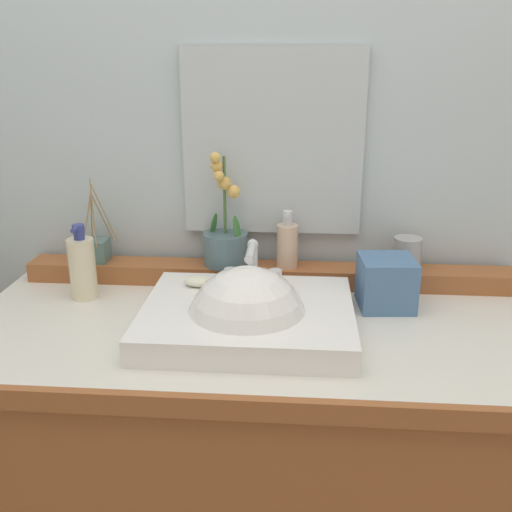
{
  "coord_description": "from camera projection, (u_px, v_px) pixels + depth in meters",
  "views": [
    {
      "loc": [
        0.08,
        -1.23,
        1.45
      ],
      "look_at": [
        -0.01,
        -0.01,
        1.02
      ],
      "focal_mm": 41.22,
      "sensor_mm": 36.0,
      "label": 1
    }
  ],
  "objects": [
    {
      "name": "soap_bar",
      "position": [
        199.0,
        281.0,
        1.42
      ],
      "size": [
        0.07,
        0.04,
        0.02
      ],
      "primitive_type": "ellipsoid",
      "color": "beige",
      "rests_on": "sink_basin"
    },
    {
      "name": "soap_dispenser",
      "position": [
        287.0,
        244.0,
        1.55
      ],
      "size": [
        0.06,
        0.06,
        0.15
      ],
      "color": "beige",
      "rests_on": "back_ledge"
    },
    {
      "name": "wall_back",
      "position": [
        272.0,
        101.0,
        1.6
      ],
      "size": [
        3.16,
        0.2,
        2.64
      ],
      "primitive_type": "cube",
      "color": "silver",
      "rests_on": "ground"
    },
    {
      "name": "vanity_cabinet",
      "position": [
        261.0,
        475.0,
        1.5
      ],
      "size": [
        1.38,
        0.64,
        0.86
      ],
      "color": "#9B572E",
      "rests_on": "ground"
    },
    {
      "name": "mirror",
      "position": [
        273.0,
        143.0,
        1.53
      ],
      "size": [
        0.47,
        0.02,
        0.48
      ],
      "primitive_type": "cube",
      "color": "silver"
    },
    {
      "name": "lotion_bottle",
      "position": [
        82.0,
        267.0,
        1.48
      ],
      "size": [
        0.07,
        0.07,
        0.19
      ],
      "color": "beige",
      "rests_on": "vanity_cabinet"
    },
    {
      "name": "back_ledge",
      "position": [
        268.0,
        274.0,
        1.59
      ],
      "size": [
        1.31,
        0.09,
        0.05
      ],
      "primitive_type": "cube",
      "color": "#9B572E",
      "rests_on": "vanity_cabinet"
    },
    {
      "name": "tumbler_cup",
      "position": [
        407.0,
        253.0,
        1.54
      ],
      "size": [
        0.07,
        0.07,
        0.09
      ],
      "primitive_type": "cylinder",
      "color": "#9F9D9F",
      "rests_on": "back_ledge"
    },
    {
      "name": "reed_diffuser",
      "position": [
        96.0,
        249.0,
        1.6
      ],
      "size": [
        0.1,
        0.09,
        0.23
      ],
      "color": "slate",
      "rests_on": "back_ledge"
    },
    {
      "name": "tissue_box",
      "position": [
        386.0,
        282.0,
        1.44
      ],
      "size": [
        0.14,
        0.14,
        0.12
      ],
      "primitive_type": "cube",
      "rotation": [
        0.0,
        0.0,
        0.08
      ],
      "color": "#4A709B",
      "rests_on": "vanity_cabinet"
    },
    {
      "name": "sink_basin",
      "position": [
        247.0,
        323.0,
        1.31
      ],
      "size": [
        0.47,
        0.39,
        0.29
      ],
      "color": "white",
      "rests_on": "vanity_cabinet"
    },
    {
      "name": "potted_plant",
      "position": [
        225.0,
        240.0,
        1.57
      ],
      "size": [
        0.12,
        0.12,
        0.31
      ],
      "color": "slate",
      "rests_on": "back_ledge"
    }
  ]
}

